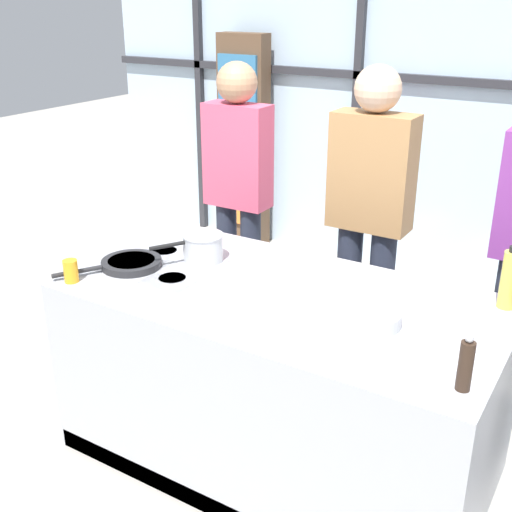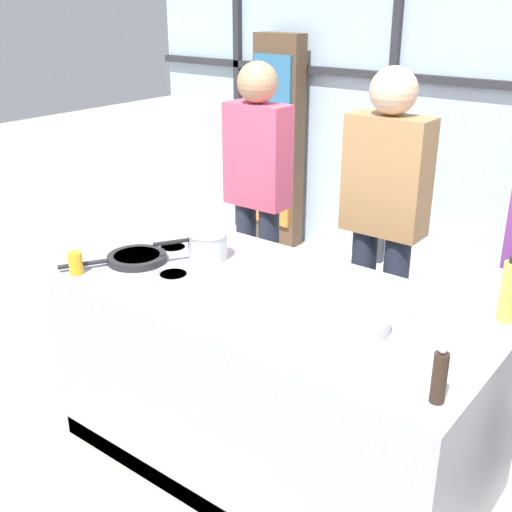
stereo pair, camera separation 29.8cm
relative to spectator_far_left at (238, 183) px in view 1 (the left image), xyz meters
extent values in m
plane|color=#ADA89E|center=(0.88, -1.00, -1.02)|extent=(18.00, 18.00, 0.00)
cube|color=silver|center=(0.88, 1.60, 0.38)|extent=(6.40, 0.04, 2.80)
cube|color=#2D2D33|center=(0.88, 1.55, 0.52)|extent=(6.40, 0.06, 0.06)
cube|color=#2D2D33|center=(-1.42, 1.55, 0.38)|extent=(0.06, 0.06, 2.80)
cube|color=#2D2D33|center=(0.11, 1.55, 0.38)|extent=(0.06, 0.06, 2.80)
cube|color=brown|center=(-0.86, 1.42, -0.11)|extent=(0.44, 0.16, 1.83)
cube|color=orange|center=(-0.86, 1.32, -0.62)|extent=(0.37, 0.03, 0.40)
cube|color=#3D8447|center=(-0.86, 1.32, -0.07)|extent=(0.37, 0.03, 0.40)
cube|color=teal|center=(-0.86, 1.32, 0.44)|extent=(0.37, 0.03, 0.40)
cube|color=#A8AAB2|center=(0.88, -1.00, -0.57)|extent=(1.96, 1.01, 0.90)
cube|color=black|center=(0.24, -1.00, -0.13)|extent=(0.52, 0.52, 0.01)
cube|color=black|center=(0.88, -1.49, -0.97)|extent=(1.92, 0.03, 0.10)
cylinder|color=#38383D|center=(0.12, -1.13, -0.13)|extent=(0.13, 0.13, 0.01)
cylinder|color=#38383D|center=(0.37, -1.13, -0.13)|extent=(0.13, 0.13, 0.01)
cylinder|color=#38383D|center=(0.12, -0.88, -0.13)|extent=(0.13, 0.13, 0.01)
cylinder|color=#38383D|center=(0.37, -0.88, -0.13)|extent=(0.13, 0.13, 0.01)
cylinder|color=#232838|center=(0.09, 0.00, -0.58)|extent=(0.13, 0.13, 0.88)
cylinder|color=#232838|center=(-0.09, 0.00, -0.58)|extent=(0.13, 0.13, 0.88)
cube|color=#DB4C6B|center=(0.00, 0.00, 0.18)|extent=(0.41, 0.19, 0.63)
sphere|color=tan|center=(0.00, 0.00, 0.62)|extent=(0.25, 0.25, 0.25)
cylinder|color=#232838|center=(0.98, 0.00, -0.57)|extent=(0.15, 0.15, 0.90)
cylinder|color=#232838|center=(0.78, 0.00, -0.57)|extent=(0.15, 0.15, 0.90)
cube|color=#A37547|center=(0.88, 0.00, 0.20)|extent=(0.45, 0.20, 0.65)
sphere|color=#D8AD8C|center=(0.88, 0.00, 0.64)|extent=(0.25, 0.25, 0.25)
cylinder|color=#232838|center=(1.67, 0.00, -0.58)|extent=(0.13, 0.13, 0.89)
cylinder|color=#232326|center=(0.12, -1.13, -0.11)|extent=(0.29, 0.29, 0.04)
cylinder|color=#B26B2D|center=(0.12, -1.13, -0.10)|extent=(0.23, 0.23, 0.01)
cylinder|color=#232326|center=(-0.02, -1.36, -0.10)|extent=(0.14, 0.21, 0.02)
cylinder|color=silver|center=(0.37, -0.88, -0.06)|extent=(0.20, 0.20, 0.14)
cylinder|color=silver|center=(0.37, -0.88, 0.00)|extent=(0.20, 0.20, 0.01)
cylinder|color=black|center=(0.27, -1.04, -0.02)|extent=(0.11, 0.16, 0.02)
cylinder|color=white|center=(1.32, -0.83, -0.12)|extent=(0.24, 0.24, 0.01)
cylinder|color=silver|center=(1.34, -1.07, -0.10)|extent=(0.24, 0.24, 0.06)
cylinder|color=#4C4C51|center=(1.34, -1.07, -0.07)|extent=(0.20, 0.20, 0.01)
cylinder|color=#E0CC4C|center=(1.76, -0.63, 0.00)|extent=(0.07, 0.07, 0.25)
cylinder|color=#332319|center=(1.77, -1.34, -0.04)|extent=(0.05, 0.05, 0.18)
sphere|color=#B2B2B7|center=(1.77, -1.34, 0.07)|extent=(0.03, 0.03, 0.03)
cylinder|color=orange|center=(0.00, -1.41, -0.07)|extent=(0.07, 0.07, 0.11)
camera|label=1|loc=(2.14, -3.25, 1.11)|focal=45.00mm
camera|label=2|loc=(2.38, -3.08, 1.11)|focal=45.00mm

